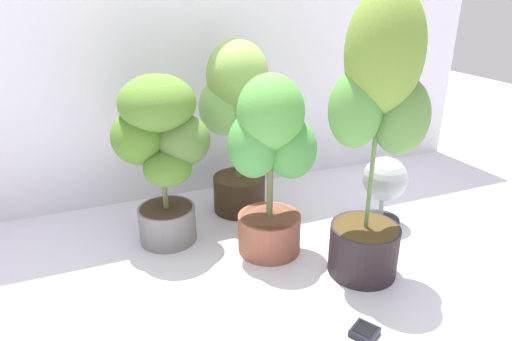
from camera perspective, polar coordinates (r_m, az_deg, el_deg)
ground_plane at (r=1.81m, az=2.26°, el=-12.77°), size 8.00×8.00×0.00m
potted_plant_back_left at (r=1.86m, az=-11.96°, el=3.18°), size 0.44×0.37×0.73m
potted_plant_front_right at (r=1.61m, az=15.20°, el=5.69°), size 0.42×0.31×1.06m
potted_plant_back_center at (r=2.09m, az=-2.37°, el=7.31°), size 0.40×0.38×0.84m
potted_plant_center at (r=1.76m, az=1.88°, el=1.86°), size 0.37×0.34×0.75m
hygrometer_box at (r=1.58m, az=13.69°, el=-19.38°), size 0.11×0.11×0.03m
floor_fan at (r=2.14m, az=16.05°, el=-1.48°), size 0.25×0.25×0.33m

